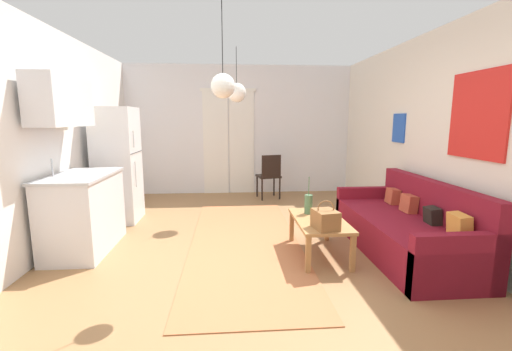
{
  "coord_description": "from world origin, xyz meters",
  "views": [
    {
      "loc": [
        -0.21,
        -3.37,
        1.55
      ],
      "look_at": [
        0.13,
        0.99,
        0.82
      ],
      "focal_mm": 23.75,
      "sensor_mm": 36.0,
      "label": 1
    }
  ],
  "objects_px": {
    "handbag": "(325,219)",
    "coffee_table": "(319,224)",
    "refrigerator": "(118,165)",
    "pendant_lamp_far": "(237,93)",
    "bamboo_vase": "(308,204)",
    "pendant_lamp_near": "(223,86)",
    "couch": "(408,230)",
    "accent_chair": "(269,174)"
  },
  "relations": [
    {
      "from": "handbag",
      "to": "coffee_table",
      "type": "bearing_deg",
      "value": 84.74
    },
    {
      "from": "refrigerator",
      "to": "pendant_lamp_far",
      "type": "xyz_separation_m",
      "value": [
        1.81,
        0.16,
        1.09
      ]
    },
    {
      "from": "coffee_table",
      "to": "bamboo_vase",
      "type": "xyz_separation_m",
      "value": [
        -0.08,
        0.23,
        0.17
      ]
    },
    {
      "from": "pendant_lamp_far",
      "to": "coffee_table",
      "type": "bearing_deg",
      "value": -62.6
    },
    {
      "from": "coffee_table",
      "to": "pendant_lamp_near",
      "type": "xyz_separation_m",
      "value": [
        -1.06,
        -0.48,
        1.47
      ]
    },
    {
      "from": "couch",
      "to": "pendant_lamp_far",
      "type": "height_order",
      "value": "pendant_lamp_far"
    },
    {
      "from": "accent_chair",
      "to": "pendant_lamp_far",
      "type": "xyz_separation_m",
      "value": [
        -0.65,
        -1.09,
        1.46
      ]
    },
    {
      "from": "couch",
      "to": "coffee_table",
      "type": "distance_m",
      "value": 1.06
    },
    {
      "from": "bamboo_vase",
      "to": "handbag",
      "type": "height_order",
      "value": "bamboo_vase"
    },
    {
      "from": "accent_chair",
      "to": "pendant_lamp_near",
      "type": "bearing_deg",
      "value": 64.28
    },
    {
      "from": "couch",
      "to": "accent_chair",
      "type": "bearing_deg",
      "value": 114.69
    },
    {
      "from": "couch",
      "to": "refrigerator",
      "type": "bearing_deg",
      "value": 157.22
    },
    {
      "from": "bamboo_vase",
      "to": "accent_chair",
      "type": "xyz_separation_m",
      "value": [
        -0.17,
        2.58,
        -0.05
      ]
    },
    {
      "from": "bamboo_vase",
      "to": "handbag",
      "type": "distance_m",
      "value": 0.58
    },
    {
      "from": "couch",
      "to": "pendant_lamp_near",
      "type": "xyz_separation_m",
      "value": [
        -2.12,
        -0.47,
        1.58
      ]
    },
    {
      "from": "coffee_table",
      "to": "refrigerator",
      "type": "distance_m",
      "value": 3.16
    },
    {
      "from": "coffee_table",
      "to": "pendant_lamp_near",
      "type": "height_order",
      "value": "pendant_lamp_near"
    },
    {
      "from": "bamboo_vase",
      "to": "pendant_lamp_near",
      "type": "relative_size",
      "value": 0.5
    },
    {
      "from": "handbag",
      "to": "pendant_lamp_near",
      "type": "height_order",
      "value": "pendant_lamp_near"
    },
    {
      "from": "bamboo_vase",
      "to": "pendant_lamp_near",
      "type": "bearing_deg",
      "value": -144.03
    },
    {
      "from": "handbag",
      "to": "pendant_lamp_far",
      "type": "xyz_separation_m",
      "value": [
        -0.86,
        2.06,
        1.42
      ]
    },
    {
      "from": "coffee_table",
      "to": "pendant_lamp_near",
      "type": "relative_size",
      "value": 1.11
    },
    {
      "from": "couch",
      "to": "pendant_lamp_near",
      "type": "relative_size",
      "value": 2.35
    },
    {
      "from": "coffee_table",
      "to": "couch",
      "type": "bearing_deg",
      "value": -0.67
    },
    {
      "from": "refrigerator",
      "to": "pendant_lamp_near",
      "type": "bearing_deg",
      "value": -51.28
    },
    {
      "from": "coffee_table",
      "to": "pendant_lamp_near",
      "type": "bearing_deg",
      "value": -155.62
    },
    {
      "from": "handbag",
      "to": "bamboo_vase",
      "type": "bearing_deg",
      "value": 94.32
    },
    {
      "from": "pendant_lamp_far",
      "to": "couch",
      "type": "bearing_deg",
      "value": -41.7
    },
    {
      "from": "handbag",
      "to": "couch",
      "type": "bearing_deg",
      "value": 16.97
    },
    {
      "from": "pendant_lamp_far",
      "to": "refrigerator",
      "type": "bearing_deg",
      "value": -175.1
    },
    {
      "from": "refrigerator",
      "to": "accent_chair",
      "type": "distance_m",
      "value": 2.78
    },
    {
      "from": "couch",
      "to": "bamboo_vase",
      "type": "relative_size",
      "value": 4.7
    },
    {
      "from": "coffee_table",
      "to": "handbag",
      "type": "height_order",
      "value": "handbag"
    },
    {
      "from": "bamboo_vase",
      "to": "pendant_lamp_far",
      "type": "xyz_separation_m",
      "value": [
        -0.82,
        1.49,
        1.41
      ]
    },
    {
      "from": "couch",
      "to": "bamboo_vase",
      "type": "distance_m",
      "value": 1.19
    },
    {
      "from": "coffee_table",
      "to": "pendant_lamp_far",
      "type": "relative_size",
      "value": 1.2
    },
    {
      "from": "refrigerator",
      "to": "pendant_lamp_far",
      "type": "distance_m",
      "value": 2.12
    },
    {
      "from": "couch",
      "to": "accent_chair",
      "type": "xyz_separation_m",
      "value": [
        -1.3,
        2.82,
        0.22
      ]
    },
    {
      "from": "bamboo_vase",
      "to": "pendant_lamp_near",
      "type": "xyz_separation_m",
      "value": [
        -0.99,
        -0.72,
        1.3
      ]
    },
    {
      "from": "bamboo_vase",
      "to": "refrigerator",
      "type": "relative_size",
      "value": 0.26
    },
    {
      "from": "accent_chair",
      "to": "pendant_lamp_far",
      "type": "relative_size",
      "value": 1.05
    },
    {
      "from": "coffee_table",
      "to": "accent_chair",
      "type": "distance_m",
      "value": 2.82
    }
  ]
}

